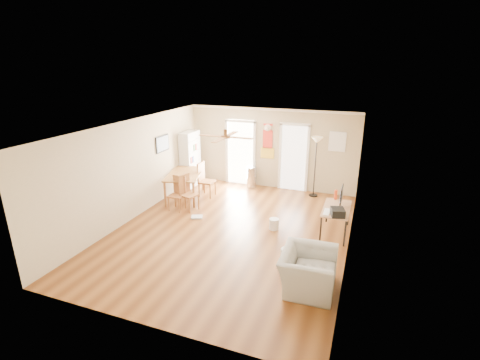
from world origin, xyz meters
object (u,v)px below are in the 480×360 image
at_px(dining_chair_right_a, 207,180).
at_px(trash_can, 252,177).
at_px(dining_table, 185,186).
at_px(bookshelf, 190,159).
at_px(torchiere_lamp, 315,167).
at_px(dining_chair_right_b, 189,193).
at_px(dining_chair_near, 177,194).
at_px(printer, 338,212).
at_px(armchair, 308,271).
at_px(wastebasket_b, 286,255).
at_px(computer_desk, 335,221).
at_px(wastebasket_a, 274,224).

xyz_separation_m(dining_chair_right_a, trash_can, (1.02, 1.26, -0.18)).
height_order(dining_table, trash_can, dining_table).
bearing_deg(bookshelf, torchiere_lamp, 7.15).
xyz_separation_m(dining_chair_right_b, dining_chair_near, (-0.33, -0.12, -0.02)).
height_order(printer, armchair, printer).
bearing_deg(wastebasket_b, printer, 53.65).
bearing_deg(dining_chair_near, trash_can, 63.57).
relative_size(dining_chair_near, computer_desk, 0.77).
bearing_deg(computer_desk, dining_chair_right_b, 179.41).
relative_size(computer_desk, wastebasket_b, 4.49).
xyz_separation_m(bookshelf, armchair, (4.70, -4.32, -0.56)).
relative_size(dining_table, wastebasket_a, 5.68).
relative_size(dining_table, armchair, 1.43).
bearing_deg(printer, dining_chair_right_a, 141.87).
height_order(torchiere_lamp, computer_desk, torchiere_lamp).
relative_size(dining_table, wastebasket_b, 5.73).
relative_size(trash_can, torchiere_lamp, 0.38).
distance_m(dining_table, computer_desk, 4.61).
bearing_deg(wastebasket_b, trash_can, 117.77).
distance_m(wastebasket_b, armchair, 0.99).
bearing_deg(trash_can, computer_desk, -39.58).
distance_m(dining_chair_right_b, torchiere_lamp, 3.89).
bearing_deg(bookshelf, dining_table, -69.48).
height_order(dining_chair_right_a, armchair, dining_chair_right_a).
height_order(dining_chair_right_b, wastebasket_a, dining_chair_right_b).
relative_size(bookshelf, dining_chair_right_a, 1.74).
xyz_separation_m(dining_chair_near, torchiere_lamp, (3.42, 2.44, 0.45)).
height_order(dining_table, computer_desk, dining_table).
xyz_separation_m(trash_can, wastebasket_b, (2.15, -4.09, -0.21)).
distance_m(dining_chair_near, computer_desk, 4.33).
bearing_deg(printer, wastebasket_b, -142.48).
bearing_deg(printer, trash_can, 120.08).
xyz_separation_m(bookshelf, trash_can, (1.97, 0.54, -0.56)).
height_order(bookshelf, torchiere_lamp, torchiere_lamp).
distance_m(bookshelf, wastebasket_b, 5.49).
bearing_deg(bookshelf, dining_chair_right_b, -62.34).
height_order(bookshelf, computer_desk, bookshelf).
bearing_deg(wastebasket_a, wastebasket_b, -64.65).
distance_m(dining_table, armchair, 5.37).
height_order(trash_can, armchair, armchair).
height_order(dining_chair_right_b, trash_can, dining_chair_right_b).
relative_size(printer, wastebasket_b, 1.24).
height_order(wastebasket_a, wastebasket_b, wastebasket_a).
xyz_separation_m(bookshelf, printer, (5.00, -2.36, -0.16)).
xyz_separation_m(dining_chair_near, printer, (4.38, -0.37, 0.27)).
bearing_deg(wastebasket_b, dining_chair_near, 156.09).
bearing_deg(printer, dining_chair_right_b, 156.97).
height_order(dining_chair_right_a, torchiere_lamp, torchiere_lamp).
bearing_deg(computer_desk, trash_can, 140.42).
height_order(printer, wastebasket_b, printer).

